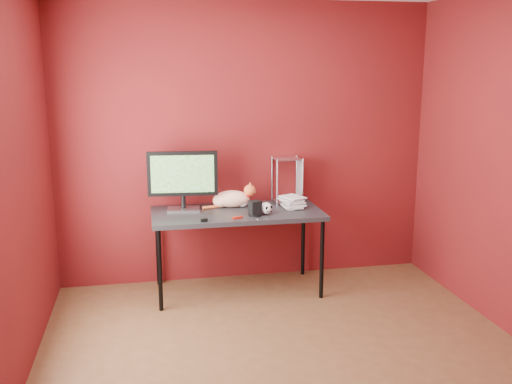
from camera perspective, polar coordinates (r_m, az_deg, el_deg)
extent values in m
cube|color=#50311B|center=(4.11, 3.56, -16.77)|extent=(3.50, 3.50, 0.01)
cube|color=#581012|center=(5.35, -1.02, 4.86)|extent=(3.50, 0.02, 2.60)
cube|color=#581012|center=(2.08, 16.50, -7.90)|extent=(3.50, 0.02, 2.60)
cube|color=#581012|center=(3.63, -23.93, 0.17)|extent=(0.02, 3.50, 2.60)
cube|color=black|center=(5.06, -1.91, -2.16)|extent=(1.50, 0.70, 0.04)
cylinder|color=black|center=(4.83, -9.59, -7.73)|extent=(0.04, 0.04, 0.71)
cylinder|color=black|center=(5.05, 6.60, -6.72)|extent=(0.04, 0.04, 0.71)
cylinder|color=black|center=(5.39, -9.79, -5.56)|extent=(0.04, 0.04, 0.71)
cylinder|color=black|center=(5.59, 4.74, -4.76)|extent=(0.04, 0.04, 0.71)
cube|color=#B4B3B9|center=(5.11, -7.25, -1.74)|extent=(0.30, 0.22, 0.02)
cylinder|color=black|center=(5.10, -7.27, -0.96)|extent=(0.04, 0.04, 0.12)
cube|color=black|center=(5.05, -7.35, 1.83)|extent=(0.62, 0.09, 0.40)
cube|color=#194813|center=(5.05, -7.35, 1.83)|extent=(0.55, 0.05, 0.33)
ellipsoid|color=orange|center=(5.19, -2.44, -0.68)|extent=(0.35, 0.22, 0.15)
ellipsoid|color=orange|center=(5.20, -3.50, -0.85)|extent=(0.17, 0.16, 0.13)
sphere|color=white|center=(5.20, -1.38, -0.93)|extent=(0.11, 0.11, 0.11)
sphere|color=orange|center=(5.18, -0.64, 0.16)|extent=(0.11, 0.11, 0.11)
cone|color=orange|center=(5.14, -0.57, 0.68)|extent=(0.03, 0.03, 0.04)
cone|color=orange|center=(5.19, -0.60, 0.80)|extent=(0.03, 0.03, 0.04)
cylinder|color=#AF100B|center=(5.19, -0.80, -0.30)|extent=(0.08, 0.08, 0.01)
cylinder|color=orange|center=(5.16, -4.46, -1.50)|extent=(0.17, 0.08, 0.03)
ellipsoid|color=white|center=(4.94, 1.00, -1.63)|extent=(0.11, 0.11, 0.10)
ellipsoid|color=black|center=(4.89, 0.86, -1.63)|extent=(0.03, 0.02, 0.03)
ellipsoid|color=black|center=(4.89, 1.36, -1.60)|extent=(0.03, 0.02, 0.03)
cube|color=black|center=(4.89, 1.12, -1.97)|extent=(0.06, 0.03, 0.01)
cylinder|color=black|center=(4.90, -0.10, -2.30)|extent=(0.11, 0.11, 0.02)
cube|color=black|center=(4.88, -0.10, -1.55)|extent=(0.11, 0.11, 0.11)
imported|color=beige|center=(5.16, 2.85, -0.39)|extent=(0.16, 0.22, 0.22)
imported|color=beige|center=(5.11, 2.87, 2.02)|extent=(0.18, 0.24, 0.22)
imported|color=beige|center=(5.08, 2.90, 4.48)|extent=(0.21, 0.25, 0.22)
imported|color=beige|center=(5.05, 2.93, 6.96)|extent=(0.22, 0.26, 0.22)
imported|color=beige|center=(5.04, 2.95, 9.47)|extent=(0.24, 0.27, 0.22)
cylinder|color=#B4B3B9|center=(5.25, 2.11, 0.97)|extent=(0.01, 0.01, 0.42)
cylinder|color=#B4B3B9|center=(5.31, 4.68, 1.06)|extent=(0.01, 0.01, 0.42)
cylinder|color=#B4B3B9|center=(5.44, 1.62, 1.38)|extent=(0.01, 0.01, 0.42)
cylinder|color=#B4B3B9|center=(5.50, 4.12, 1.47)|extent=(0.01, 0.01, 0.42)
cube|color=#B4B3B9|center=(5.41, 3.11, -0.86)|extent=(0.25, 0.21, 0.01)
cube|color=#B4B3B9|center=(5.34, 3.16, 3.34)|extent=(0.25, 0.21, 0.01)
cube|color=maroon|center=(4.81, -1.87, -2.57)|extent=(0.09, 0.05, 0.02)
cube|color=black|center=(4.73, -5.22, -2.82)|extent=(0.06, 0.04, 0.03)
cylinder|color=#B4B3B9|center=(4.80, 0.26, -2.68)|extent=(0.05, 0.05, 0.00)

